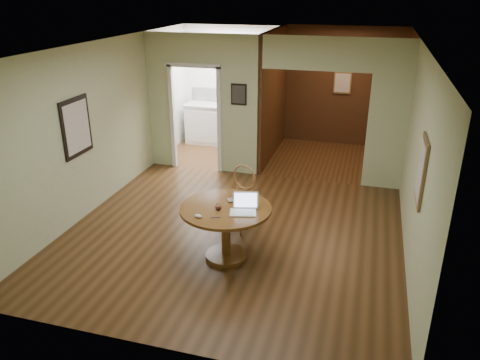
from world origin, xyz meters
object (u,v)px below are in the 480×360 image
(chair, at_px, (241,195))
(open_laptop, at_px, (244,207))
(dining_table, at_px, (226,220))
(closed_laptop, at_px, (239,201))

(chair, xyz_separation_m, open_laptop, (0.31, -0.92, 0.27))
(dining_table, xyz_separation_m, chair, (-0.04, 0.88, -0.00))
(closed_laptop, bearing_deg, chair, 75.86)
(dining_table, distance_m, open_laptop, 0.38)
(chair, height_order, open_laptop, chair)
(open_laptop, bearing_deg, chair, 94.35)
(chair, xyz_separation_m, closed_laptop, (0.16, -0.66, 0.21))
(closed_laptop, bearing_deg, dining_table, -148.04)
(dining_table, xyz_separation_m, open_laptop, (0.27, -0.04, 0.26))
(open_laptop, height_order, closed_laptop, open_laptop)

